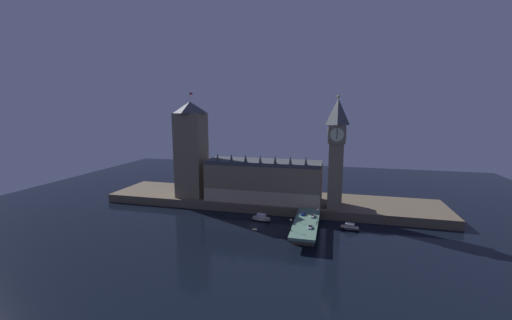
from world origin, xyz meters
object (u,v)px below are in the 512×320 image
(pedestrian_far_rail, at_px, (298,213))
(pedestrian_mid_walk, at_px, (316,223))
(street_lamp_far, at_px, (298,205))
(boat_upstream, at_px, (261,218))
(street_lamp_near, at_px, (291,223))
(street_lamp_mid, at_px, (318,214))
(car_northbound_lead, at_px, (303,213))
(clock_tower, at_px, (336,150))
(car_southbound_trail, at_px, (313,216))
(boat_downstream, at_px, (350,228))
(car_southbound_lead, at_px, (310,227))
(victoria_tower, at_px, (191,149))

(pedestrian_far_rail, bearing_deg, pedestrian_mid_walk, -51.65)
(street_lamp_far, bearing_deg, boat_upstream, -173.29)
(street_lamp_near, relative_size, street_lamp_mid, 0.82)
(car_northbound_lead, height_order, pedestrian_far_rail, pedestrian_far_rail)
(clock_tower, xyz_separation_m, street_lamp_near, (-19.70, -45.36, -30.41))
(pedestrian_mid_walk, bearing_deg, car_southbound_trail, 103.78)
(car_northbound_lead, distance_m, boat_downstream, 25.68)
(boat_upstream, height_order, boat_downstream, boat_upstream)
(car_southbound_trail, bearing_deg, pedestrian_far_rail, 161.93)
(street_lamp_near, bearing_deg, boat_upstream, 127.69)
(boat_downstream, bearing_deg, car_southbound_trail, -173.12)
(pedestrian_far_rail, bearing_deg, car_southbound_lead, -67.02)
(car_southbound_trail, distance_m, street_lamp_far, 11.49)
(car_southbound_lead, relative_size, car_southbound_trail, 0.95)
(victoria_tower, bearing_deg, pedestrian_mid_walk, -24.23)
(street_lamp_mid, bearing_deg, car_northbound_lead, 129.63)
(car_southbound_lead, bearing_deg, boat_upstream, 144.24)
(street_lamp_near, distance_m, boat_upstream, 35.18)
(pedestrian_far_rail, xyz_separation_m, street_lamp_mid, (11.27, -10.32, 3.54))
(pedestrian_mid_walk, distance_m, pedestrian_far_rail, 17.52)
(car_northbound_lead, relative_size, street_lamp_far, 0.80)
(car_southbound_trail, xyz_separation_m, boat_upstream, (-29.40, 4.61, -5.59))
(victoria_tower, height_order, street_lamp_mid, victoria_tower)
(boat_downstream, bearing_deg, boat_upstream, 177.38)
(car_southbound_lead, xyz_separation_m, boat_downstream, (19.59, 18.93, -5.66))
(pedestrian_far_rail, xyz_separation_m, boat_downstream, (27.74, -0.30, -6.02))
(car_northbound_lead, xyz_separation_m, boat_downstream, (25.02, -0.31, -5.76))
(car_southbound_lead, height_order, street_lamp_far, street_lamp_far)
(car_northbound_lead, height_order, car_southbound_trail, car_northbound_lead)
(clock_tower, bearing_deg, boat_downstream, -67.72)
(car_southbound_trail, relative_size, boat_downstream, 0.40)
(victoria_tower, bearing_deg, clock_tower, -2.84)
(car_northbound_lead, relative_size, boat_upstream, 0.40)
(car_northbound_lead, height_order, street_lamp_near, street_lamp_near)
(pedestrian_far_rail, xyz_separation_m, boat_upstream, (-21.25, 1.95, -5.87))
(pedestrian_far_rail, bearing_deg, street_lamp_far, 95.20)
(street_lamp_far, bearing_deg, boat_downstream, -9.48)
(victoria_tower, bearing_deg, pedestrian_far_rail, -18.38)
(car_southbound_lead, distance_m, street_lamp_mid, 10.22)
(boat_downstream, bearing_deg, pedestrian_mid_walk, -141.46)
(car_southbound_lead, bearing_deg, victoria_tower, 152.06)
(victoria_tower, height_order, boat_upstream, victoria_tower)
(pedestrian_far_rail, relative_size, boat_upstream, 0.16)
(car_northbound_lead, height_order, boat_upstream, car_northbound_lead)
(street_lamp_far, bearing_deg, pedestrian_far_rail, -84.80)
(street_lamp_far, bearing_deg, car_northbound_lead, -54.62)
(boat_upstream, relative_size, boat_downstream, 1.08)
(car_northbound_lead, relative_size, car_southbound_lead, 1.12)
(clock_tower, xyz_separation_m, pedestrian_mid_walk, (-8.43, -34.05, -33.30))
(victoria_tower, relative_size, pedestrian_far_rail, 37.90)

